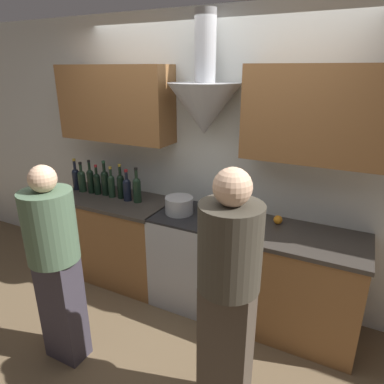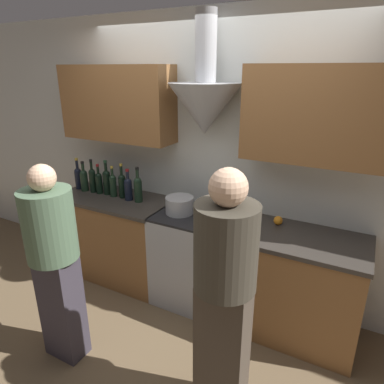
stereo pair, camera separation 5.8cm
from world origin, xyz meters
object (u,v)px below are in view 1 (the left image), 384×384
(wine_bottle_8, at_px, (137,188))
(person_foreground_left, at_px, (55,260))
(wine_bottle_0, at_px, (76,178))
(person_foreground_right, at_px, (228,291))
(stove_range, at_px, (197,258))
(wine_bottle_2, at_px, (91,180))
(stock_pot, at_px, (179,205))
(wine_bottle_1, at_px, (82,180))
(mixing_bowl, at_px, (216,212))
(wine_bottle_7, at_px, (127,188))
(wine_bottle_3, at_px, (97,182))
(orange_fruit, at_px, (278,220))
(wine_bottle_4, at_px, (105,181))
(wine_bottle_6, at_px, (121,185))
(wine_bottle_5, at_px, (111,185))

(wine_bottle_8, height_order, person_foreground_left, person_foreground_left)
(wine_bottle_0, distance_m, person_foreground_right, 2.33)
(stove_range, relative_size, wine_bottle_2, 2.51)
(stove_range, relative_size, stock_pot, 3.50)
(wine_bottle_1, relative_size, mixing_bowl, 1.15)
(wine_bottle_7, bearing_deg, wine_bottle_2, 178.88)
(wine_bottle_3, bearing_deg, wine_bottle_0, 177.82)
(wine_bottle_8, relative_size, orange_fruit, 4.69)
(wine_bottle_4, relative_size, person_foreground_right, 0.22)
(wine_bottle_4, xyz_separation_m, wine_bottle_8, (0.41, -0.02, -0.01))
(wine_bottle_2, height_order, stock_pot, wine_bottle_2)
(wine_bottle_1, height_order, wine_bottle_4, wine_bottle_4)
(wine_bottle_8, bearing_deg, orange_fruit, 5.14)
(wine_bottle_0, bearing_deg, stove_range, -1.23)
(wine_bottle_0, relative_size, wine_bottle_2, 0.96)
(stove_range, height_order, wine_bottle_6, wine_bottle_6)
(wine_bottle_4, distance_m, wine_bottle_7, 0.30)
(mixing_bowl, relative_size, orange_fruit, 3.74)
(stove_range, relative_size, wine_bottle_6, 2.52)
(wine_bottle_2, distance_m, wine_bottle_6, 0.38)
(wine_bottle_6, height_order, mixing_bowl, wine_bottle_6)
(wine_bottle_5, relative_size, wine_bottle_8, 0.91)
(wine_bottle_3, height_order, mixing_bowl, wine_bottle_3)
(wine_bottle_8, bearing_deg, wine_bottle_4, 176.98)
(wine_bottle_7, relative_size, wine_bottle_8, 0.91)
(wine_bottle_1, relative_size, stock_pot, 1.27)
(wine_bottle_2, height_order, wine_bottle_5, wine_bottle_2)
(wine_bottle_2, xyz_separation_m, stock_pot, (1.08, -0.05, -0.07))
(wine_bottle_7, height_order, mixing_bowl, wine_bottle_7)
(wine_bottle_5, bearing_deg, wine_bottle_2, 179.90)
(wine_bottle_0, xyz_separation_m, wine_bottle_7, (0.69, -0.02, -0.00))
(wine_bottle_1, xyz_separation_m, orange_fruit, (2.04, 0.13, -0.09))
(orange_fruit, bearing_deg, wine_bottle_8, -174.86)
(stove_range, height_order, wine_bottle_5, wine_bottle_5)
(wine_bottle_4, height_order, wine_bottle_8, wine_bottle_4)
(wine_bottle_5, xyz_separation_m, stock_pot, (0.81, -0.05, -0.05))
(wine_bottle_1, distance_m, person_foreground_right, 2.23)
(wine_bottle_1, relative_size, wine_bottle_5, 1.01)
(mixing_bowl, bearing_deg, wine_bottle_6, -179.08)
(wine_bottle_2, relative_size, wine_bottle_3, 1.13)
(stove_range, xyz_separation_m, wine_bottle_4, (-1.07, 0.04, 0.58))
(wine_bottle_7, bearing_deg, stock_pot, -4.19)
(wine_bottle_4, relative_size, wine_bottle_6, 1.03)
(wine_bottle_3, bearing_deg, mixing_bowl, 1.50)
(wine_bottle_6, bearing_deg, person_foreground_left, -76.03)
(wine_bottle_4, relative_size, person_foreground_left, 0.23)
(wine_bottle_3, bearing_deg, orange_fruit, 3.68)
(wine_bottle_5, distance_m, mixing_bowl, 1.14)
(wine_bottle_3, xyz_separation_m, wine_bottle_5, (0.19, -0.00, 0.00))
(person_foreground_right, bearing_deg, orange_fruit, 88.48)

